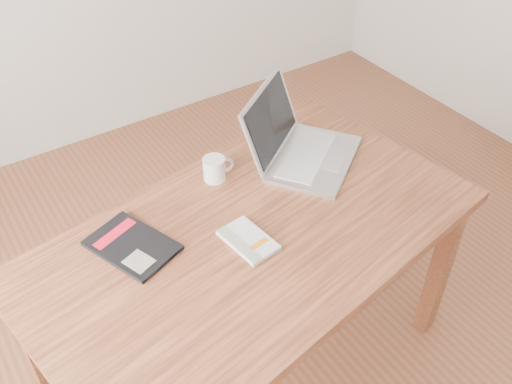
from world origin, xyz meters
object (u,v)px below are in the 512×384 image
desk (253,252)px  laptop (299,145)px  coffee_mug (215,168)px  white_guidebook (248,240)px  black_guidebook (132,245)px

desk → laptop: bearing=24.2°
desk → coffee_mug: coffee_mug is taller
desk → white_guidebook: bearing=-153.0°
black_guidebook → coffee_mug: 0.41m
white_guidebook → laptop: bearing=27.5°
laptop → coffee_mug: laptop is taller
white_guidebook → desk: bearing=30.0°
desk → laptop: laptop is taller
black_guidebook → coffee_mug: (0.38, 0.15, 0.04)m
white_guidebook → laptop: 0.48m
desk → laptop: (0.36, 0.24, 0.14)m
laptop → black_guidebook: bearing=152.5°
white_guidebook → coffee_mug: coffee_mug is taller
black_guidebook → coffee_mug: coffee_mug is taller
white_guidebook → laptop: size_ratio=0.39×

